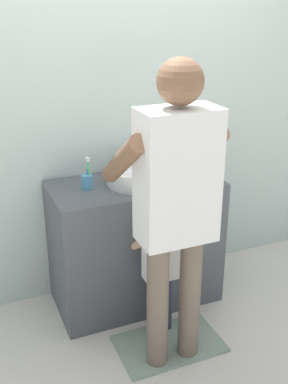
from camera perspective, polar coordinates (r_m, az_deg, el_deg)
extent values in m
plane|color=silver|center=(3.25, 1.06, -15.39)|extent=(14.00, 14.00, 0.00)
cube|color=silver|center=(3.21, -3.31, 10.81)|extent=(4.40, 0.08, 2.70)
cube|color=#4C5156|center=(3.24, -1.03, -6.16)|extent=(1.11, 0.54, 0.89)
cylinder|color=silver|center=(3.02, -0.96, 1.99)|extent=(0.38, 0.38, 0.11)
cylinder|color=beige|center=(3.02, -0.96, 2.09)|extent=(0.31, 0.31, 0.09)
cylinder|color=#B7BABF|center=(3.22, -2.55, 3.96)|extent=(0.03, 0.03, 0.18)
cylinder|color=#B7BABF|center=(3.14, -2.19, 5.02)|extent=(0.02, 0.12, 0.02)
cylinder|color=#B7BABF|center=(3.22, -3.70, 2.70)|extent=(0.04, 0.04, 0.05)
cylinder|color=#B7BABF|center=(3.26, -1.38, 3.03)|extent=(0.04, 0.04, 0.05)
cylinder|color=#4C8EB2|center=(2.95, -6.90, 1.21)|extent=(0.07, 0.07, 0.09)
cylinder|color=blue|center=(2.95, -6.89, 2.27)|extent=(0.03, 0.02, 0.17)
cube|color=white|center=(2.92, -6.97, 4.02)|extent=(0.01, 0.02, 0.02)
cylinder|color=green|center=(2.93, -6.68, 2.12)|extent=(0.03, 0.02, 0.17)
cube|color=white|center=(2.90, -6.77, 3.88)|extent=(0.01, 0.02, 0.02)
cylinder|color=#66B2D1|center=(3.12, 4.08, 2.81)|extent=(0.06, 0.06, 0.13)
cylinder|color=#2D2D2D|center=(3.09, 4.12, 4.25)|extent=(0.02, 0.02, 0.04)
cube|color=gray|center=(3.07, 3.03, -17.87)|extent=(0.64, 0.40, 0.02)
cylinder|color=#2D334C|center=(3.04, 1.04, -13.76)|extent=(0.06, 0.06, 0.41)
cylinder|color=#2D334C|center=(3.07, 2.83, -13.31)|extent=(0.06, 0.06, 0.41)
cube|color=white|center=(2.84, 2.04, -7.32)|extent=(0.20, 0.12, 0.35)
sphere|color=#D8A884|center=(2.73, 2.11, -2.85)|extent=(0.12, 0.12, 0.12)
cylinder|color=#D8A884|center=(2.86, -0.78, -6.36)|extent=(0.05, 0.25, 0.19)
cylinder|color=#D8A884|center=(2.95, 3.28, -5.53)|extent=(0.05, 0.25, 0.19)
cylinder|color=#6B5B4C|center=(2.71, 1.66, -13.63)|extent=(0.12, 0.12, 0.81)
cylinder|color=#6B5B4C|center=(2.78, 5.55, -12.62)|extent=(0.12, 0.12, 0.81)
cube|color=white|center=(2.38, 4.08, 1.83)|extent=(0.40, 0.23, 0.70)
sphere|color=brown|center=(2.26, 4.41, 13.20)|extent=(0.23, 0.23, 0.23)
cylinder|color=brown|center=(2.44, -2.52, 3.89)|extent=(0.10, 0.49, 0.38)
cylinder|color=brown|center=(2.62, 6.67, 5.07)|extent=(0.10, 0.49, 0.38)
cylinder|color=yellow|center=(2.83, 4.69, 2.55)|extent=(0.01, 0.14, 0.03)
cube|color=white|center=(2.89, 4.02, 3.25)|extent=(0.01, 0.02, 0.02)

